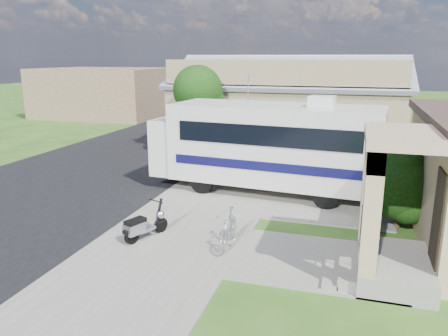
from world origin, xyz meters
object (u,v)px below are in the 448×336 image
(scooter, at_px, (143,225))
(van, at_px, (211,114))
(motorhome, at_px, (267,144))
(bicycle, at_px, (229,230))
(garden_hose, at_px, (352,250))
(shrub, at_px, (403,183))
(pickup_truck, at_px, (192,128))

(scooter, distance_m, van, 21.36)
(motorhome, bearing_deg, scooter, -107.82)
(bicycle, bearing_deg, motorhome, 87.96)
(bicycle, xyz_separation_m, garden_hose, (3.15, 0.59, -0.40))
(garden_hose, bearing_deg, bicycle, -169.37)
(shrub, bearing_deg, van, 123.69)
(motorhome, distance_m, garden_hose, 5.90)
(motorhome, bearing_deg, garden_hose, -50.28)
(bicycle, relative_size, van, 0.31)
(motorhome, height_order, garden_hose, motorhome)
(scooter, height_order, garden_hose, scooter)
(scooter, height_order, van, van)
(scooter, height_order, pickup_truck, pickup_truck)
(van, bearing_deg, shrub, -59.39)
(shrub, relative_size, garden_hose, 5.90)
(garden_hose, bearing_deg, motorhome, 124.63)
(shrub, relative_size, pickup_truck, 0.47)
(bicycle, distance_m, garden_hose, 3.22)
(motorhome, xyz_separation_m, van, (-7.28, 15.32, -1.06))
(scooter, distance_m, bicycle, 2.38)
(scooter, bearing_deg, pickup_truck, 127.46)
(shrub, distance_m, pickup_truck, 15.60)
(motorhome, bearing_deg, bicycle, -84.24)
(shrub, bearing_deg, motorhome, 152.18)
(motorhome, xyz_separation_m, shrub, (4.53, -2.39, -0.46))
(motorhome, relative_size, pickup_truck, 1.48)
(shrub, distance_m, bicycle, 5.37)
(van, bearing_deg, motorhome, -67.67)
(bicycle, xyz_separation_m, pickup_truck, (-6.35, 14.06, 0.30))
(pickup_truck, height_order, van, pickup_truck)
(bicycle, bearing_deg, van, 106.94)
(pickup_truck, bearing_deg, bicycle, 120.67)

